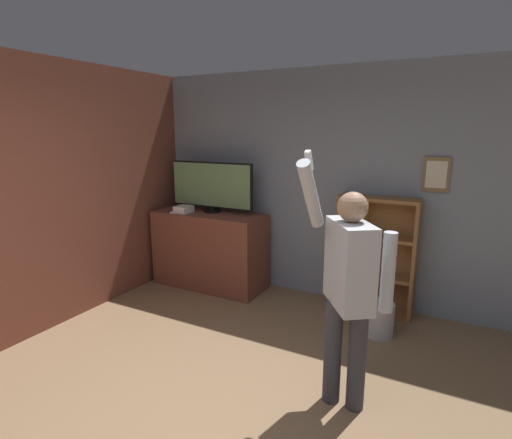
# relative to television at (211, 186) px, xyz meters

# --- Properties ---
(wall_back) EXTENTS (6.46, 0.09, 2.70)m
(wall_back) POSITION_rel_television_xyz_m (1.43, 0.33, 0.04)
(wall_back) COLOR gray
(wall_back) RESTS_ON ground_plane
(wall_side_brick) EXTENTS (0.06, 4.42, 2.70)m
(wall_side_brick) POSITION_rel_television_xyz_m (-0.83, -1.10, 0.04)
(wall_side_brick) COLOR brown
(wall_side_brick) RESTS_ON ground_plane
(tv_ledge) EXTENTS (1.44, 0.58, 0.97)m
(tv_ledge) POSITION_rel_television_xyz_m (-0.00, -0.07, -0.82)
(tv_ledge) COLOR brown
(tv_ledge) RESTS_ON ground_plane
(television) EXTENTS (1.18, 0.22, 0.64)m
(television) POSITION_rel_television_xyz_m (0.00, 0.00, 0.00)
(television) COLOR black
(television) RESTS_ON tv_ledge
(game_console) EXTENTS (0.18, 0.21, 0.09)m
(game_console) POSITION_rel_television_xyz_m (-0.29, -0.21, -0.29)
(game_console) COLOR white
(game_console) RESTS_ON tv_ledge
(remote_loose) EXTENTS (0.04, 0.14, 0.02)m
(remote_loose) POSITION_rel_television_xyz_m (-0.39, -0.27, -0.32)
(remote_loose) COLOR white
(remote_loose) RESTS_ON tv_ledge
(bookshelf) EXTENTS (0.85, 0.28, 1.30)m
(bookshelf) POSITION_rel_television_xyz_m (1.96, 0.16, -0.65)
(bookshelf) COLOR brown
(bookshelf) RESTS_ON ground_plane
(person) EXTENTS (0.61, 0.56, 1.88)m
(person) POSITION_rel_television_xyz_m (2.20, -1.56, -0.33)
(person) COLOR #383842
(person) RESTS_ON ground_plane
(waste_bin) EXTENTS (0.30, 0.30, 0.34)m
(waste_bin) POSITION_rel_television_xyz_m (2.22, -0.38, -1.14)
(waste_bin) COLOR #B7B7BC
(waste_bin) RESTS_ON ground_plane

